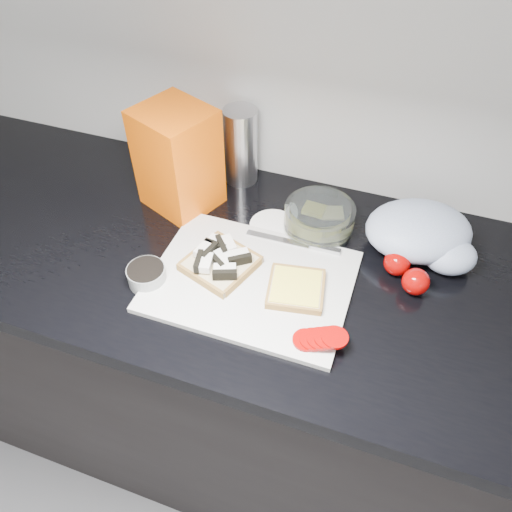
# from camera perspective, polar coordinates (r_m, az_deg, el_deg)

# --- Properties ---
(base_cabinet) EXTENTS (3.50, 0.60, 0.86)m
(base_cabinet) POSITION_cam_1_polar(r_m,az_deg,el_deg) (1.43, 3.17, -14.11)
(base_cabinet) COLOR black
(base_cabinet) RESTS_ON ground
(countertop) EXTENTS (3.50, 0.64, 0.04)m
(countertop) POSITION_cam_1_polar(r_m,az_deg,el_deg) (1.07, 4.13, -2.00)
(countertop) COLOR black
(countertop) RESTS_ON base_cabinet
(cutting_board) EXTENTS (0.40, 0.30, 0.01)m
(cutting_board) POSITION_cam_1_polar(r_m,az_deg,el_deg) (1.01, -0.56, -2.88)
(cutting_board) COLOR silver
(cutting_board) RESTS_ON countertop
(bread_left) EXTENTS (0.17, 0.17, 0.04)m
(bread_left) POSITION_cam_1_polar(r_m,az_deg,el_deg) (1.03, -4.10, -0.60)
(bread_left) COLOR #CABB8E
(bread_left) RESTS_ON cutting_board
(bread_right) EXTENTS (0.13, 0.13, 0.02)m
(bread_right) POSITION_cam_1_polar(r_m,az_deg,el_deg) (0.99, 4.59, -3.72)
(bread_right) COLOR #CABB8E
(bread_right) RESTS_ON cutting_board
(tomato_slices) EXTENTS (0.11, 0.07, 0.02)m
(tomato_slices) POSITION_cam_1_polar(r_m,az_deg,el_deg) (0.92, 7.34, -9.35)
(tomato_slices) COLOR #940503
(tomato_slices) RESTS_ON cutting_board
(knife) EXTENTS (0.21, 0.02, 0.01)m
(knife) POSITION_cam_1_polar(r_m,az_deg,el_deg) (1.08, 5.60, 1.31)
(knife) COLOR #B6B6BA
(knife) RESTS_ON cutting_board
(seed_tub) EXTENTS (0.08, 0.08, 0.04)m
(seed_tub) POSITION_cam_1_polar(r_m,az_deg,el_deg) (1.03, -12.39, -2.09)
(seed_tub) COLOR gray
(seed_tub) RESTS_ON countertop
(tub_lid) EXTENTS (0.13, 0.13, 0.01)m
(tub_lid) POSITION_cam_1_polar(r_m,az_deg,el_deg) (1.13, 1.98, 3.48)
(tub_lid) COLOR white
(tub_lid) RESTS_ON countertop
(glass_bowl) EXTENTS (0.16, 0.16, 0.06)m
(glass_bowl) POSITION_cam_1_polar(r_m,az_deg,el_deg) (1.12, 7.21, 4.23)
(glass_bowl) COLOR silver
(glass_bowl) RESTS_ON countertop
(bread_bag) EXTENTS (0.20, 0.19, 0.24)m
(bread_bag) POSITION_cam_1_polar(r_m,az_deg,el_deg) (1.15, -8.89, 10.87)
(bread_bag) COLOR #FB5604
(bread_bag) RESTS_ON countertop
(steel_canister) EXTENTS (0.08, 0.08, 0.19)m
(steel_canister) POSITION_cam_1_polar(r_m,az_deg,el_deg) (1.22, -1.77, 12.42)
(steel_canister) COLOR #B6B6BB
(steel_canister) RESTS_ON countertop
(grocery_bag) EXTENTS (0.27, 0.25, 0.10)m
(grocery_bag) POSITION_cam_1_polar(r_m,az_deg,el_deg) (1.11, 18.52, 2.39)
(grocery_bag) COLOR silver
(grocery_bag) RESTS_ON countertop
(whole_tomatoes) EXTENTS (0.10, 0.09, 0.05)m
(whole_tomatoes) POSITION_cam_1_polar(r_m,az_deg,el_deg) (1.05, 16.79, -1.77)
(whole_tomatoes) COLOR #940503
(whole_tomatoes) RESTS_ON countertop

